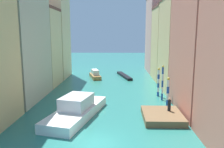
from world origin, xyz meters
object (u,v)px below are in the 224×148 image
mooring_pole_1 (162,83)px  mooring_pole_2 (158,82)px  vaporetto_white (77,109)px  person_on_dock (169,105)px  gondola_black (124,76)px  mooring_pole_0 (168,92)px  waterfront_dock (162,116)px  motorboat_0 (95,75)px

mooring_pole_1 → mooring_pole_2: bearing=95.7°
vaporetto_white → person_on_dock: bearing=1.5°
mooring_pole_1 → gondola_black: bearing=105.4°
person_on_dock → mooring_pole_2: size_ratio=0.35×
mooring_pole_0 → mooring_pole_1: 3.04m
mooring_pole_1 → person_on_dock: bearing=-94.0°
waterfront_dock → mooring_pole_1: size_ratio=1.05×
mooring_pole_0 → mooring_pole_1: mooring_pole_1 is taller
vaporetto_white → mooring_pole_2: bearing=40.6°
mooring_pole_0 → vaporetto_white: (-11.21, -4.19, -1.13)m
mooring_pole_1 → vaporetto_white: (-11.05, -7.17, -1.69)m
mooring_pole_1 → mooring_pole_2: (-0.21, 2.10, -0.31)m
mooring_pole_2 → motorboat_0: (-11.18, 14.43, -1.54)m
vaporetto_white → gondola_black: size_ratio=1.24×
mooring_pole_0 → gondola_black: mooring_pole_0 is taller
waterfront_dock → person_on_dock: size_ratio=3.42×
person_on_dock → vaporetto_white: 10.59m
waterfront_dock → mooring_pole_1: 8.06m
waterfront_dock → mooring_pole_2: 9.99m
mooring_pole_0 → motorboat_0: mooring_pole_0 is taller
motorboat_0 → person_on_dock: bearing=-65.0°
waterfront_dock → person_on_dock: (0.90, 0.74, 1.07)m
mooring_pole_1 → vaporetto_white: mooring_pole_1 is taller
waterfront_dock → vaporetto_white: size_ratio=0.46×
mooring_pole_1 → mooring_pole_2: mooring_pole_1 is taller
person_on_dock → vaporetto_white: size_ratio=0.13×
waterfront_dock → vaporetto_white: (-9.67, 0.46, 0.52)m
mooring_pole_2 → gondola_black: mooring_pole_2 is taller
mooring_pole_0 → gondola_black: (-5.19, 21.21, -1.74)m
mooring_pole_2 → motorboat_0: size_ratio=0.72×
gondola_black → mooring_pole_2: bearing=-73.4°
mooring_pole_2 → vaporetto_white: size_ratio=0.38×
vaporetto_white → gondola_black: 26.11m
vaporetto_white → gondola_black: (6.02, 25.39, -0.62)m
gondola_black → vaporetto_white: bearing=-103.3°
mooring_pole_0 → vaporetto_white: bearing=-159.5°
mooring_pole_1 → vaporetto_white: size_ratio=0.43×
mooring_pole_0 → gondola_black: bearing=103.8°
mooring_pole_0 → motorboat_0: (-11.56, 19.52, -1.28)m
vaporetto_white → motorboat_0: size_ratio=1.91×
person_on_dock → gondola_black: size_ratio=0.17×
mooring_pole_2 → waterfront_dock: bearing=-96.8°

